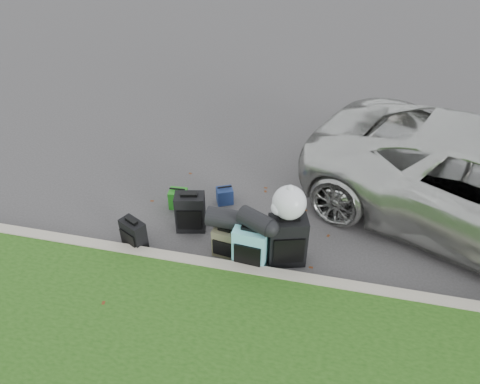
% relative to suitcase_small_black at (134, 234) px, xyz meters
% --- Properties ---
extents(ground, '(120.00, 120.00, 0.00)m').
position_rel_suitcase_small_black_xyz_m(ground, '(1.52, 0.78, -0.24)').
color(ground, '#383535').
rests_on(ground, ground).
extents(curb, '(120.00, 0.18, 0.15)m').
position_rel_suitcase_small_black_xyz_m(curb, '(1.52, -0.22, -0.17)').
color(curb, '#9E937F').
rests_on(curb, ground).
extents(suitcase_small_black, '(0.44, 0.37, 0.49)m').
position_rel_suitcase_small_black_xyz_m(suitcase_small_black, '(0.00, 0.00, 0.00)').
color(suitcase_small_black, black).
rests_on(suitcase_small_black, ground).
extents(suitcase_large_black_left, '(0.51, 0.37, 0.66)m').
position_rel_suitcase_small_black_xyz_m(suitcase_large_black_left, '(0.71, 0.58, 0.09)').
color(suitcase_large_black_left, black).
rests_on(suitcase_large_black_left, ground).
extents(suitcase_olive, '(0.37, 0.26, 0.47)m').
position_rel_suitcase_small_black_xyz_m(suitcase_olive, '(1.38, 0.14, -0.01)').
color(suitcase_olive, '#43412D').
rests_on(suitcase_olive, ground).
extents(suitcase_teal, '(0.49, 0.32, 0.68)m').
position_rel_suitcase_small_black_xyz_m(suitcase_teal, '(1.79, 0.01, 0.10)').
color(suitcase_teal, '#52A9B2').
rests_on(suitcase_teal, ground).
extents(suitcase_large_black_right, '(0.61, 0.46, 0.80)m').
position_rel_suitcase_small_black_xyz_m(suitcase_large_black_right, '(2.30, 0.20, 0.16)').
color(suitcase_large_black_right, black).
rests_on(suitcase_large_black_right, ground).
extents(tote_green, '(0.31, 0.25, 0.33)m').
position_rel_suitcase_small_black_xyz_m(tote_green, '(0.34, 1.07, -0.08)').
color(tote_green, '#22821C').
rests_on(tote_green, ground).
extents(tote_navy, '(0.33, 0.30, 0.29)m').
position_rel_suitcase_small_black_xyz_m(tote_navy, '(1.08, 1.35, -0.10)').
color(tote_navy, navy).
rests_on(tote_navy, ground).
extents(duffel_left, '(0.56, 0.31, 0.30)m').
position_rel_suitcase_small_black_xyz_m(duffel_left, '(1.39, 0.22, 0.38)').
color(duffel_left, black).
rests_on(duffel_left, suitcase_olive).
extents(duffel_right, '(0.56, 0.46, 0.27)m').
position_rel_suitcase_small_black_xyz_m(duffel_right, '(1.86, 0.05, 0.57)').
color(duffel_right, black).
rests_on(duffel_right, suitcase_teal).
extents(trash_bag, '(0.48, 0.48, 0.48)m').
position_rel_suitcase_small_black_xyz_m(trash_bag, '(2.27, 0.26, 0.80)').
color(trash_bag, silver).
rests_on(trash_bag, suitcase_large_black_right).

